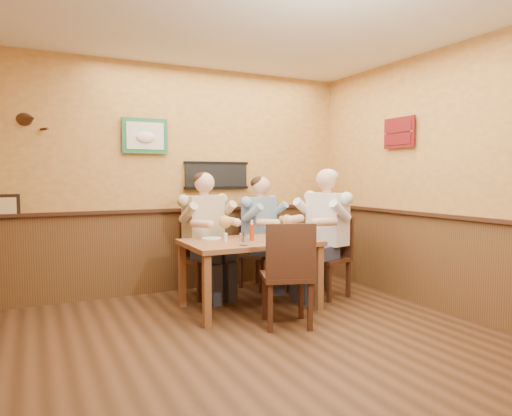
% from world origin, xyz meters
% --- Properties ---
extents(room, '(5.02, 5.03, 2.81)m').
position_xyz_m(room, '(0.14, 0.17, 1.69)').
color(room, '#361F10').
rests_on(room, ground).
extents(dining_table, '(1.40, 0.90, 0.75)m').
position_xyz_m(dining_table, '(0.66, 1.37, 0.66)').
color(dining_table, brown).
rests_on(dining_table, ground).
extents(chair_back_left, '(0.51, 0.51, 0.93)m').
position_xyz_m(chair_back_left, '(0.38, 2.06, 0.47)').
color(chair_back_left, '#3E2113').
rests_on(chair_back_left, ground).
extents(chair_back_right, '(0.55, 0.55, 0.90)m').
position_xyz_m(chair_back_right, '(1.17, 2.14, 0.45)').
color(chair_back_right, '#3E2113').
rests_on(chair_back_right, ground).
extents(chair_right_end, '(0.55, 0.55, 0.96)m').
position_xyz_m(chair_right_end, '(1.70, 1.39, 0.48)').
color(chair_right_end, '#3E2113').
rests_on(chair_right_end, ground).
extents(chair_near_side, '(0.59, 0.59, 1.01)m').
position_xyz_m(chair_near_side, '(0.74, 0.70, 0.50)').
color(chair_near_side, '#3E2113').
rests_on(chair_near_side, ground).
extents(diner_tan_shirt, '(0.73, 0.73, 1.33)m').
position_xyz_m(diner_tan_shirt, '(0.38, 2.06, 0.67)').
color(diner_tan_shirt, beige).
rests_on(diner_tan_shirt, ground).
extents(diner_blue_polo, '(0.79, 0.79, 1.29)m').
position_xyz_m(diner_blue_polo, '(1.17, 2.14, 0.65)').
color(diner_blue_polo, '#7C98BA').
rests_on(diner_blue_polo, ground).
extents(diner_white_elder, '(0.78, 0.78, 1.37)m').
position_xyz_m(diner_white_elder, '(1.70, 1.39, 0.68)').
color(diner_white_elder, silver).
rests_on(diner_white_elder, ground).
extents(water_glass_left, '(0.10, 0.10, 0.12)m').
position_xyz_m(water_glass_left, '(0.45, 1.06, 0.81)').
color(water_glass_left, silver).
rests_on(water_glass_left, dining_table).
extents(water_glass_mid, '(0.10, 0.10, 0.12)m').
position_xyz_m(water_glass_mid, '(0.75, 1.06, 0.81)').
color(water_glass_mid, white).
rests_on(water_glass_mid, dining_table).
extents(cola_tumbler, '(0.09, 0.09, 0.11)m').
position_xyz_m(cola_tumbler, '(0.98, 1.13, 0.80)').
color(cola_tumbler, black).
rests_on(cola_tumbler, dining_table).
extents(hot_sauce_bottle, '(0.06, 0.06, 0.20)m').
position_xyz_m(hot_sauce_bottle, '(0.67, 1.33, 0.85)').
color(hot_sauce_bottle, '#B43413').
rests_on(hot_sauce_bottle, dining_table).
extents(salt_shaker, '(0.05, 0.05, 0.09)m').
position_xyz_m(salt_shaker, '(0.38, 1.37, 0.80)').
color(salt_shaker, silver).
rests_on(salt_shaker, dining_table).
extents(pepper_shaker, '(0.04, 0.04, 0.09)m').
position_xyz_m(pepper_shaker, '(0.57, 1.30, 0.80)').
color(pepper_shaker, black).
rests_on(pepper_shaker, dining_table).
extents(plate_far_left, '(0.23, 0.23, 0.01)m').
position_xyz_m(plate_far_left, '(0.32, 1.63, 0.76)').
color(plate_far_left, white).
rests_on(plate_far_left, dining_table).
extents(plate_far_right, '(0.29, 0.29, 0.02)m').
position_xyz_m(plate_far_right, '(1.17, 1.57, 0.76)').
color(plate_far_right, white).
rests_on(plate_far_right, dining_table).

